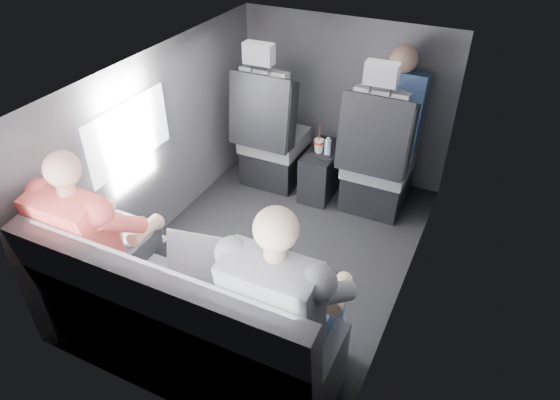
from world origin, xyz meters
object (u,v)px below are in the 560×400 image
at_px(rear_bench, 187,329).
at_px(passenger_rear_left, 100,240).
at_px(laptop_white, 114,226).
at_px(laptop_black, 305,285).
at_px(soda_cup, 319,145).
at_px(laptop_silver, 214,258).
at_px(front_seat_right, 376,165).
at_px(water_bottle, 328,147).
at_px(passenger_rear_right, 286,305).
at_px(center_console, 322,171).
at_px(front_seat_left, 271,141).
at_px(passenger_front_right, 396,111).

xyz_separation_m(rear_bench, passenger_rear_left, (-0.59, 0.10, 0.32)).
relative_size(rear_bench, passenger_rear_left, 1.30).
height_order(laptop_white, laptop_black, laptop_white).
relative_size(soda_cup, laptop_silver, 0.58).
height_order(front_seat_right, laptop_black, front_seat_right).
distance_m(water_bottle, passenger_rear_left, 1.91).
height_order(laptop_black, passenger_rear_right, passenger_rear_right).
distance_m(front_seat_right, passenger_rear_left, 2.10).
distance_m(water_bottle, passenger_rear_right, 1.86).
height_order(front_seat_right, laptop_silver, front_seat_right).
bearing_deg(passenger_rear_left, rear_bench, -9.14).
distance_m(center_console, laptop_white, 1.87).
xyz_separation_m(laptop_white, laptop_black, (1.16, 0.04, -0.00)).
bearing_deg(rear_bench, laptop_silver, 78.60).
xyz_separation_m(water_bottle, passenger_rear_left, (-0.64, -1.79, 0.16)).
bearing_deg(passenger_rear_left, front_seat_right, 60.06).
distance_m(passenger_rear_left, passenger_rear_right, 1.12).
relative_size(front_seat_left, laptop_silver, 3.08).
relative_size(center_console, passenger_rear_right, 0.38).
bearing_deg(laptop_black, water_bottle, 107.08).
relative_size(laptop_black, passenger_rear_left, 0.31).
height_order(soda_cup, laptop_silver, laptop_silver).
height_order(front_seat_left, center_console, front_seat_left).
height_order(passenger_rear_left, passenger_front_right, passenger_front_right).
height_order(front_seat_right, center_console, front_seat_right).
distance_m(front_seat_right, passenger_rear_right, 1.83).
distance_m(water_bottle, laptop_silver, 1.66).
xyz_separation_m(front_seat_right, laptop_black, (0.10, -1.63, 0.23)).
distance_m(soda_cup, laptop_black, 1.74).
distance_m(front_seat_right, rear_bench, 1.96).
bearing_deg(passenger_rear_left, center_console, 72.27).
distance_m(laptop_silver, passenger_rear_left, 0.65).
relative_size(water_bottle, passenger_front_right, 0.18).
bearing_deg(center_console, soda_cup, -123.19).
xyz_separation_m(laptop_silver, passenger_rear_left, (-0.64, -0.14, -0.00)).
height_order(rear_bench, laptop_silver, rear_bench).
relative_size(center_console, passenger_rear_left, 0.39).
bearing_deg(water_bottle, laptop_white, -111.75).
bearing_deg(front_seat_left, passenger_rear_left, -94.45).
relative_size(passenger_rear_left, passenger_front_right, 1.49).
xyz_separation_m(laptop_black, passenger_rear_left, (-1.14, -0.17, 0.00)).
height_order(rear_bench, water_bottle, rear_bench).
bearing_deg(center_console, laptop_black, -71.75).
bearing_deg(water_bottle, rear_bench, -91.65).
relative_size(rear_bench, laptop_silver, 3.89).
xyz_separation_m(front_seat_left, soda_cup, (0.42, -0.00, 0.06)).
relative_size(front_seat_right, laptop_black, 3.33).
relative_size(laptop_black, passenger_front_right, 0.46).
distance_m(front_seat_left, soda_cup, 0.43).
distance_m(laptop_silver, laptop_black, 0.51).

